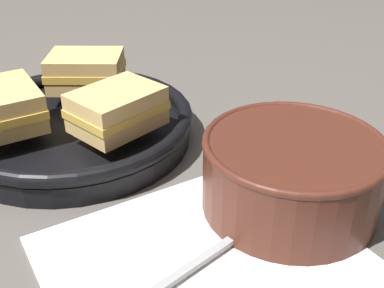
# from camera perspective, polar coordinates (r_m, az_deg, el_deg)

# --- Properties ---
(ground_plane) EXTENTS (4.00, 4.00, 0.00)m
(ground_plane) POSITION_cam_1_polar(r_m,az_deg,el_deg) (0.50, -1.62, -7.59)
(ground_plane) COLOR #56514C
(napkin) EXTENTS (0.29, 0.25, 0.00)m
(napkin) POSITION_cam_1_polar(r_m,az_deg,el_deg) (0.44, 1.67, -13.55)
(napkin) COLOR white
(napkin) RESTS_ON ground_plane
(soup_bowl) EXTENTS (0.18, 0.18, 0.08)m
(soup_bowl) POSITION_cam_1_polar(r_m,az_deg,el_deg) (0.48, 11.73, -3.07)
(soup_bowl) COLOR #4C2319
(soup_bowl) RESTS_ON ground_plane
(spoon) EXTENTS (0.18, 0.04, 0.01)m
(spoon) POSITION_cam_1_polar(r_m,az_deg,el_deg) (0.45, 5.19, -10.92)
(spoon) COLOR #9E9EA3
(spoon) RESTS_ON napkin
(skillet) EXTENTS (0.30, 0.40, 0.04)m
(skillet) POSITION_cam_1_polar(r_m,az_deg,el_deg) (0.63, -13.84, 2.18)
(skillet) COLOR black
(skillet) RESTS_ON ground_plane
(sandwich_near_left) EXTENTS (0.11, 0.09, 0.05)m
(sandwich_near_left) POSITION_cam_1_polar(r_m,az_deg,el_deg) (0.56, -8.66, 4.16)
(sandwich_near_left) COLOR #DBB26B
(sandwich_near_left) RESTS_ON skillet
(sandwich_near_right) EXTENTS (0.12, 0.12, 0.05)m
(sandwich_near_right) POSITION_cam_1_polar(r_m,az_deg,el_deg) (0.67, -12.46, 8.47)
(sandwich_near_right) COLOR #DBB26B
(sandwich_near_right) RESTS_ON skillet
(sandwich_far_left) EXTENTS (0.08, 0.11, 0.05)m
(sandwich_far_left) POSITION_cam_1_polar(r_m,az_deg,el_deg) (0.60, -21.24, 4.21)
(sandwich_far_left) COLOR #DBB26B
(sandwich_far_left) RESTS_ON skillet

